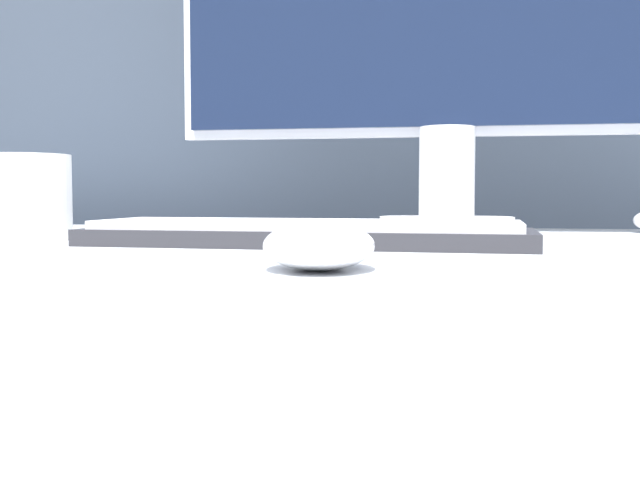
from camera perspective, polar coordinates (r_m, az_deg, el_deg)
The scene contains 4 objects.
partition_panel at distance 1.25m, azimuth 6.25°, elevation -2.63°, with size 5.00×0.03×1.24m.
computer_mouse_near at distance 0.49m, azimuth -0.64°, elevation -0.41°, with size 0.09×0.11×0.03m.
keyboard at distance 0.72m, azimuth -1.01°, elevation 0.52°, with size 0.43×0.15×0.02m.
mug at distance 0.87m, azimuth -21.42°, elevation 3.06°, with size 0.09×0.09×0.09m.
Camera 1 is at (0.09, -0.57, 0.76)m, focal length 42.00 mm.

